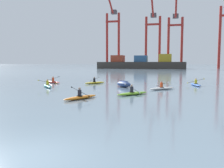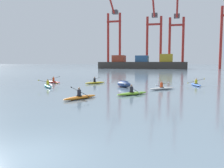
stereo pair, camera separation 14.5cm
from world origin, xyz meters
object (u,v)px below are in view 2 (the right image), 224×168
object	(u,v)px
gantry_crane_west	(114,32)
kayak_lime	(132,93)
gantry_crane_west_mid	(154,33)
kayak_orange	(80,97)
kayak_teal	(48,86)
container_barge	(142,64)
gantry_crane_east_mid	(176,33)
kayak_yellow	(95,82)
kayak_white	(162,88)
kayak_red	(53,82)
kayak_blue	(196,84)
capsized_dinghy	(124,84)

from	to	relation	value
gantry_crane_west	kayak_lime	size ratio (longest dim) A/B	12.66
gantry_crane_west_mid	kayak_orange	distance (m)	104.64
gantry_crane_west	kayak_teal	distance (m)	98.39
container_barge	gantry_crane_east_mid	world-z (taller)	gantry_crane_east_mid
kayak_yellow	gantry_crane_west_mid	bearing A→B (deg)	89.38
kayak_white	gantry_crane_east_mid	bearing A→B (deg)	88.47
kayak_red	kayak_orange	size ratio (longest dim) A/B	0.98
kayak_teal	kayak_lime	size ratio (longest dim) A/B	1.02
kayak_blue	kayak_yellow	distance (m)	13.22
kayak_teal	kayak_white	distance (m)	13.28
gantry_crane_east_mid	gantry_crane_west	bearing A→B (deg)	-178.54
kayak_blue	gantry_crane_west_mid	bearing A→B (deg)	97.80
gantry_crane_west_mid	gantry_crane_east_mid	distance (m)	10.87
kayak_lime	kayak_yellow	size ratio (longest dim) A/B	0.95
capsized_dinghy	kayak_white	size ratio (longest dim) A/B	0.92
gantry_crane_west_mid	kayak_red	bearing A→B (deg)	-94.55
kayak_lime	gantry_crane_west	bearing A→B (deg)	104.87
gantry_crane_west	kayak_white	distance (m)	100.71
kayak_yellow	kayak_blue	bearing A→B (deg)	1.59
kayak_teal	kayak_orange	size ratio (longest dim) A/B	0.91
capsized_dinghy	kayak_lime	bearing A→B (deg)	-72.35
kayak_orange	gantry_crane_east_mid	bearing A→B (deg)	85.25
kayak_lime	gantry_crane_west_mid	bearing A→B (deg)	93.37
container_barge	gantry_crane_east_mid	distance (m)	22.82
container_barge	kayak_teal	size ratio (longest dim) A/B	13.84
container_barge	capsized_dinghy	bearing A→B (deg)	-84.30
gantry_crane_west	kayak_red	xyz separation A→B (m)	(13.40, -89.90, -18.66)
gantry_crane_west	gantry_crane_west_mid	distance (m)	20.60
container_barge	kayak_blue	size ratio (longest dim) A/B	12.09
kayak_white	gantry_crane_west	bearing A→B (deg)	106.96
kayak_teal	kayak_lime	distance (m)	11.63
gantry_crane_west	gantry_crane_west_mid	size ratio (longest dim) A/B	1.05
kayak_yellow	kayak_white	distance (m)	10.61
gantry_crane_west_mid	kayak_yellow	bearing A→B (deg)	-90.62
container_barge	gantry_crane_east_mid	xyz separation A→B (m)	(15.79, 6.45, 15.16)
gantry_crane_west	kayak_orange	size ratio (longest dim) A/B	11.28
kayak_teal	kayak_lime	xyz separation A→B (m)	(10.83, -4.23, 0.00)
gantry_crane_west_mid	kayak_white	bearing A→B (deg)	-85.00
kayak_blue	kayak_white	size ratio (longest dim) A/B	1.18
kayak_red	kayak_teal	world-z (taller)	same
kayak_red	kayak_white	bearing A→B (deg)	-17.13
kayak_teal	kayak_lime	bearing A→B (deg)	-21.34
capsized_dinghy	kayak_yellow	world-z (taller)	kayak_yellow
kayak_blue	kayak_orange	distance (m)	17.04
kayak_teal	kayak_white	world-z (taller)	same
gantry_crane_east_mid	kayak_orange	size ratio (longest dim) A/B	11.15
kayak_red	kayak_teal	size ratio (longest dim) A/B	1.08
gantry_crane_west_mid	kayak_lime	distance (m)	101.45
kayak_lime	kayak_orange	world-z (taller)	kayak_lime
gantry_crane_west	kayak_lime	bearing A→B (deg)	-75.13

